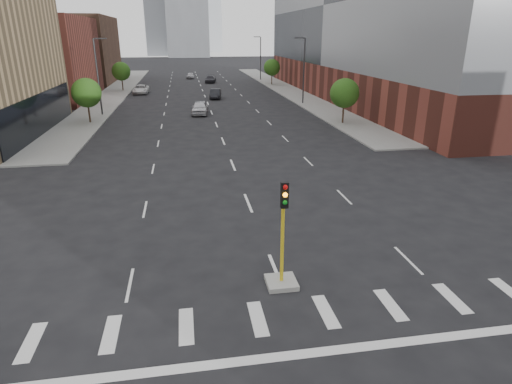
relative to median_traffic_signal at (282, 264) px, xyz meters
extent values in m
cube|color=gray|center=(-15.00, 65.03, -0.90)|extent=(5.00, 92.00, 0.15)
cube|color=gray|center=(15.00, 65.03, -0.90)|extent=(5.00, 92.00, 0.15)
cube|color=brown|center=(-27.50, 57.03, 5.03)|extent=(20.00, 22.00, 12.00)
cube|color=brown|center=(-27.50, 83.03, 5.53)|extent=(20.00, 24.00, 13.00)
cube|color=brown|center=(29.50, 51.03, 1.53)|extent=(24.00, 70.00, 5.00)
cube|color=slate|center=(29.50, 51.03, 12.53)|extent=(24.00, 70.00, 17.00)
cube|color=slate|center=(0.00, 191.03, 21.03)|extent=(18.00, 18.00, 44.00)
cube|color=#999993|center=(0.00, 0.03, -0.87)|extent=(1.20, 1.20, 0.20)
cylinder|color=gold|center=(0.00, 0.03, 0.83)|extent=(0.14, 0.14, 3.20)
cube|color=black|center=(0.00, -0.15, 2.93)|extent=(0.28, 0.18, 1.00)
sphere|color=red|center=(0.00, -0.25, 3.28)|extent=(0.18, 0.18, 0.18)
sphere|color=orange|center=(0.00, -0.25, 2.98)|extent=(0.18, 0.18, 0.18)
sphere|color=#0C7F19|center=(0.00, -0.25, 2.68)|extent=(0.18, 0.18, 0.18)
cylinder|color=#2D2D30|center=(13.50, 46.03, 3.53)|extent=(0.20, 0.20, 9.00)
cube|color=#2D2D30|center=(12.70, 46.03, 8.03)|extent=(1.40, 0.22, 0.15)
cylinder|color=#2D2D30|center=(13.50, 81.03, 3.53)|extent=(0.20, 0.20, 9.00)
cube|color=#2D2D30|center=(12.70, 81.03, 8.03)|extent=(1.40, 0.22, 0.15)
cylinder|color=#2D2D30|center=(-13.50, 41.03, 3.53)|extent=(0.20, 0.20, 9.00)
cube|color=#2D2D30|center=(-12.70, 41.03, 8.03)|extent=(1.40, 0.22, 0.15)
cylinder|color=#382619|center=(-14.00, 36.03, 0.05)|extent=(0.20, 0.20, 1.75)
sphere|color=#1E4813|center=(-14.00, 36.03, 2.43)|extent=(3.20, 3.20, 3.20)
cylinder|color=#382619|center=(-14.00, 66.03, 0.05)|extent=(0.20, 0.20, 1.75)
sphere|color=#1E4813|center=(-14.00, 66.03, 2.43)|extent=(3.20, 3.20, 3.20)
cylinder|color=#382619|center=(14.00, 31.03, 0.05)|extent=(0.20, 0.20, 1.75)
sphere|color=#1E4813|center=(14.00, 31.03, 2.43)|extent=(3.20, 3.20, 3.20)
cylinder|color=#382619|center=(14.00, 71.03, 0.05)|extent=(0.20, 0.20, 1.75)
sphere|color=#1E4813|center=(14.00, 71.03, 2.43)|extent=(3.20, 3.20, 3.20)
imported|color=#BBBBC0|center=(-1.50, 39.96, -0.16)|extent=(2.44, 4.97, 1.63)
imported|color=black|center=(1.50, 53.72, -0.24)|extent=(2.19, 4.64, 1.47)
imported|color=silver|center=(-10.50, 61.76, -0.25)|extent=(2.59, 5.31, 1.45)
imported|color=#222228|center=(2.30, 77.55, -0.27)|extent=(2.71, 5.12, 1.42)
imported|color=#B2B1B6|center=(-1.65, 87.25, -0.30)|extent=(1.91, 4.08, 1.35)
camera|label=1|loc=(-3.44, -14.39, 8.44)|focal=30.00mm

